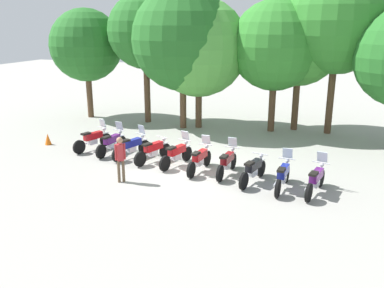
# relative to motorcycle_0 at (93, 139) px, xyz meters

# --- Properties ---
(ground_plane) EXTENTS (80.00, 80.00, 0.00)m
(ground_plane) POSITION_rel_motorcycle_0_xyz_m (5.05, -0.92, -0.52)
(ground_plane) COLOR #9E9B93
(motorcycle_0) EXTENTS (0.87, 2.11, 1.37)m
(motorcycle_0) POSITION_rel_motorcycle_0_xyz_m (0.00, 0.00, 0.00)
(motorcycle_0) COLOR black
(motorcycle_0) RESTS_ON ground_plane
(motorcycle_1) EXTENTS (0.63, 2.19, 1.37)m
(motorcycle_1) POSITION_rel_motorcycle_0_xyz_m (1.12, -0.21, 0.00)
(motorcycle_1) COLOR black
(motorcycle_1) RESTS_ON ground_plane
(motorcycle_2) EXTENTS (0.90, 2.10, 1.37)m
(motorcycle_2) POSITION_rel_motorcycle_0_xyz_m (2.25, -0.43, 0.00)
(motorcycle_2) COLOR black
(motorcycle_2) RESTS_ON ground_plane
(motorcycle_3) EXTENTS (0.87, 2.11, 0.99)m
(motorcycle_3) POSITION_rel_motorcycle_0_xyz_m (3.37, -0.62, -0.01)
(motorcycle_3) COLOR black
(motorcycle_3) RESTS_ON ground_plane
(motorcycle_4) EXTENTS (0.80, 2.15, 1.37)m
(motorcycle_4) POSITION_rel_motorcycle_0_xyz_m (4.50, -0.74, 0.00)
(motorcycle_4) COLOR black
(motorcycle_4) RESTS_ON ground_plane
(motorcycle_5) EXTENTS (0.62, 2.19, 1.37)m
(motorcycle_5) POSITION_rel_motorcycle_0_xyz_m (5.62, -1.07, 0.00)
(motorcycle_5) COLOR black
(motorcycle_5) RESTS_ON ground_plane
(motorcycle_6) EXTENTS (0.62, 2.19, 1.37)m
(motorcycle_6) POSITION_rel_motorcycle_0_xyz_m (6.74, -1.07, 0.00)
(motorcycle_6) COLOR black
(motorcycle_6) RESTS_ON ground_plane
(motorcycle_7) EXTENTS (0.77, 2.16, 0.99)m
(motorcycle_7) POSITION_rel_motorcycle_0_xyz_m (7.87, -1.54, -0.01)
(motorcycle_7) COLOR black
(motorcycle_7) RESTS_ON ground_plane
(motorcycle_8) EXTENTS (0.62, 2.19, 1.37)m
(motorcycle_8) POSITION_rel_motorcycle_0_xyz_m (8.99, -1.79, 0.00)
(motorcycle_8) COLOR black
(motorcycle_8) RESTS_ON ground_plane
(motorcycle_9) EXTENTS (0.75, 2.17, 1.37)m
(motorcycle_9) POSITION_rel_motorcycle_0_xyz_m (10.12, -1.82, 0.00)
(motorcycle_9) COLOR black
(motorcycle_9) RESTS_ON ground_plane
(person_0) EXTENTS (0.37, 0.32, 1.74)m
(person_0) POSITION_rel_motorcycle_0_xyz_m (3.24, -3.16, 0.51)
(person_0) COLOR brown
(person_0) RESTS_ON ground_plane
(tree_0) EXTENTS (4.34, 4.34, 6.59)m
(tree_0) POSITION_rel_motorcycle_0_xyz_m (-4.02, 5.96, 3.89)
(tree_0) COLOR brown
(tree_0) RESTS_ON ground_plane
(tree_1) EXTENTS (4.27, 4.27, 7.40)m
(tree_1) POSITION_rel_motorcycle_0_xyz_m (-0.05, 5.96, 4.73)
(tree_1) COLOR brown
(tree_1) RESTS_ON ground_plane
(tree_2) EXTENTS (5.52, 5.52, 7.64)m
(tree_2) POSITION_rel_motorcycle_0_xyz_m (2.45, 5.35, 4.36)
(tree_2) COLOR brown
(tree_2) RESTS_ON ground_plane
(tree_3) EXTENTS (5.32, 5.32, 7.10)m
(tree_3) POSITION_rel_motorcycle_0_xyz_m (3.24, 5.73, 3.91)
(tree_3) COLOR brown
(tree_3) RESTS_ON ground_plane
(tree_4) EXTENTS (4.69, 4.69, 6.93)m
(tree_4) POSITION_rel_motorcycle_0_xyz_m (7.24, 6.29, 4.06)
(tree_4) COLOR brown
(tree_4) RESTS_ON ground_plane
(tree_5) EXTENTS (4.31, 4.31, 6.75)m
(tree_5) POSITION_rel_motorcycle_0_xyz_m (8.40, 7.08, 4.06)
(tree_5) COLOR brown
(tree_5) RESTS_ON ground_plane
(tree_6) EXTENTS (5.35, 5.35, 8.50)m
(tree_6) POSITION_rel_motorcycle_0_xyz_m (10.19, 6.87, 5.30)
(tree_6) COLOR brown
(tree_6) RESTS_ON ground_plane
(traffic_cone) EXTENTS (0.32, 0.32, 0.55)m
(traffic_cone) POSITION_rel_motorcycle_0_xyz_m (-2.56, -0.03, -0.24)
(traffic_cone) COLOR orange
(traffic_cone) RESTS_ON ground_plane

